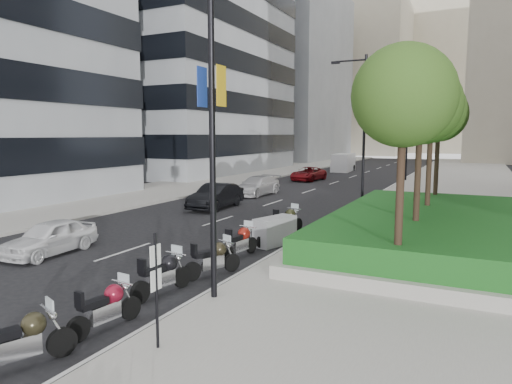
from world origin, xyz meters
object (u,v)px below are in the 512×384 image
Objects in this scene: lamp_post_0 at (207,108)px; parking_sign at (156,285)px; motorcycle_1 at (107,307)px; motorcycle_2 at (163,274)px; lamp_post_2 at (406,128)px; motorcycle_6 at (287,221)px; motorcycle_0 at (22,340)px; car_d at (308,174)px; motorcycle_3 at (214,258)px; car_a at (50,237)px; car_c at (257,186)px; motorcycle_5 at (275,231)px; car_b at (216,196)px; motorcycle_4 at (240,242)px; lamp_post_1 at (362,124)px; delivery_van at (343,163)px.

parking_sign is at bearing -77.67° from lamp_post_0.
motorcycle_2 reaches higher than motorcycle_1.
lamp_post_2 is 26.84m from motorcycle_6.
car_d is (-7.21, 36.44, 0.09)m from motorcycle_0.
car_a is at bearing 116.62° from motorcycle_3.
motorcycle_3 is 0.42× the size of car_d.
car_a is 18.43m from car_c.
motorcycle_3 is at bearing -164.71° from motorcycle_5.
car_d reaches higher than motorcycle_6.
car_b is (0.03, 11.84, 0.11)m from car_a.
motorcycle_6 is 0.58× the size of car_a.
motorcycle_2 is at bearing -175.48° from motorcycle_4.
lamp_post_1 is 18.00m from lamp_post_2.
lamp_post_1 is at bearing 17.95° from motorcycle_0.
car_b is (-6.52, 9.14, 0.17)m from motorcycle_4.
delivery_van is at bearing 29.69° from motorcycle_0.
motorcycle_6 is at bearing 7.60° from motorcycle_1.
motorcycle_4 is (-1.30, 4.24, -4.49)m from lamp_post_0.
lamp_post_2 is at bearing -51.37° from delivery_van.
motorcycle_4 is at bearing -92.42° from lamp_post_2.
motorcycle_4 is 11.23m from car_b.
lamp_post_2 reaches higher than motorcycle_0.
motorcycle_5 reaches higher than motorcycle_1.
motorcycle_2 is at bearing 13.19° from motorcycle_1.
motorcycle_5 reaches higher than motorcycle_6.
car_d is at bearing 20.54° from motorcycle_2.
motorcycle_2 is (-2.05, 2.86, -0.87)m from parking_sign.
car_a is (-6.94, -4.91, 0.07)m from motorcycle_5.
lamp_post_2 is 2.39× the size of car_a.
motorcycle_4 is at bearing -62.14° from car_c.
car_d is (-8.49, 14.86, -4.41)m from lamp_post_1.
car_b is (-7.82, -3.62, -4.32)m from lamp_post_1.
car_a is 0.79× the size of car_c.
motorcycle_2 is at bearing -166.39° from motorcycle_3.
lamp_post_0 reaches higher than motorcycle_1.
car_c reaches higher than motorcycle_1.
parking_sign is 0.53× the size of car_d.
motorcycle_6 is (-1.25, -8.44, -4.47)m from lamp_post_1.
motorcycle_0 is 0.92× the size of motorcycle_6.
car_b reaches higher than motorcycle_1.
lamp_post_1 is at bearing -15.81° from car_c.
lamp_post_2 is 33.37m from motorcycle_3.
motorcycle_4 is 40.93m from delivery_van.
motorcycle_4 is 0.42× the size of delivery_van.
motorcycle_6 is 24.40m from car_d.
car_c reaches higher than car_a.
delivery_van is (-7.22, 49.12, 0.43)m from motorcycle_0.
lamp_post_2 is at bearing 90.99° from parking_sign.
lamp_post_2 is 4.46× the size of motorcycle_1.
motorcycle_0 is 2.04m from motorcycle_1.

